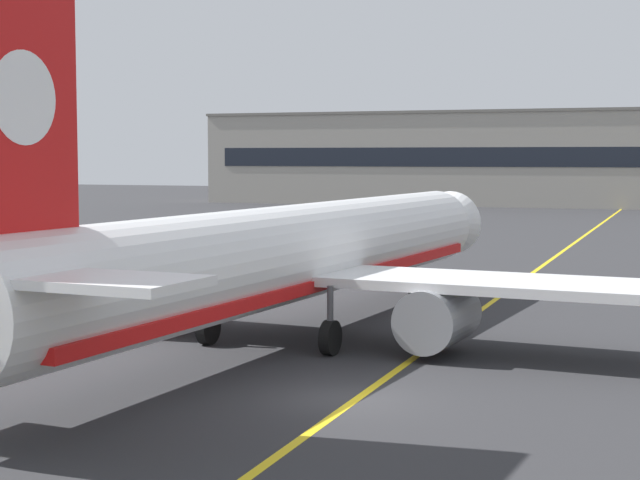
# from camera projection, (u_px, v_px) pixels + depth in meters

# --- Properties ---
(ground_plane) EXTENTS (400.00, 400.00, 0.00)m
(ground_plane) POSITION_uv_depth(u_px,v_px,m) (347.00, 399.00, 31.05)
(ground_plane) COLOR #2D2D30
(taxiway_centreline) EXTENTS (1.83, 180.00, 0.01)m
(taxiway_centreline) POSITION_uv_depth(u_px,v_px,m) (517.00, 284.00, 59.07)
(taxiway_centreline) COLOR yellow
(taxiway_centreline) RESTS_ON ground
(taxiway_lead_in_stripe) EXTENTS (25.81, 54.42, 0.01)m
(taxiway_lead_in_stripe) POSITION_uv_depth(u_px,v_px,m) (4.00, 356.00, 37.79)
(taxiway_lead_in_stripe) COLOR yellow
(taxiway_lead_in_stripe) RESTS_ON ground
(airliner_foreground) EXTENTS (32.27, 41.53, 11.65)m
(airliner_foreground) POSITION_uv_depth(u_px,v_px,m) (289.00, 257.00, 40.42)
(airliner_foreground) COLOR white
(airliner_foreground) RESTS_ON ground
(safety_cone_by_nose_gear) EXTENTS (0.44, 0.44, 0.55)m
(safety_cone_by_nose_gear) POSITION_uv_depth(u_px,v_px,m) (421.00, 291.00, 54.18)
(safety_cone_by_nose_gear) COLOR orange
(safety_cone_by_nose_gear) RESTS_ON ground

